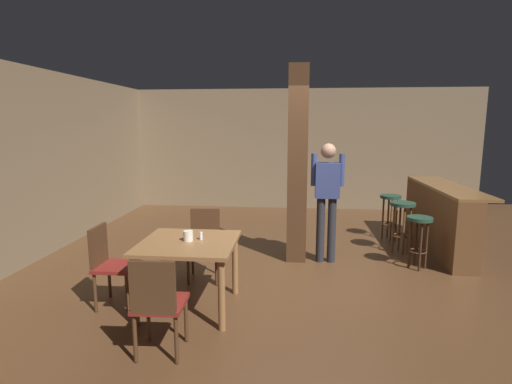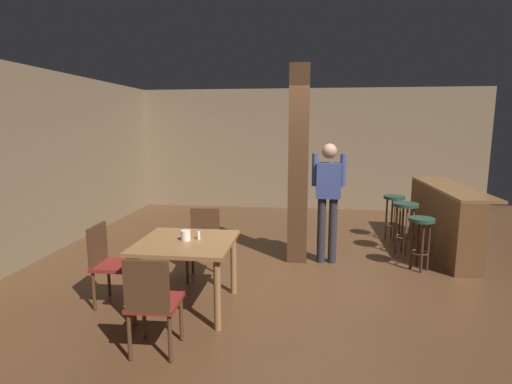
# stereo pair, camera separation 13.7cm
# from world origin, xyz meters

# --- Properties ---
(ground_plane) EXTENTS (10.80, 10.80, 0.00)m
(ground_plane) POSITION_xyz_m (0.00, 0.00, 0.00)
(ground_plane) COLOR #4C301C
(wall_back) EXTENTS (8.00, 0.10, 2.80)m
(wall_back) POSITION_xyz_m (0.00, 4.50, 1.40)
(wall_back) COLOR #756047
(wall_back) RESTS_ON ground_plane
(wall_left) EXTENTS (0.10, 9.00, 2.80)m
(wall_left) POSITION_xyz_m (-4.00, 0.00, 1.40)
(wall_left) COLOR #756047
(wall_left) RESTS_ON ground_plane
(pillar) EXTENTS (0.28, 0.28, 2.80)m
(pillar) POSITION_xyz_m (-0.16, 0.71, 1.40)
(pillar) COLOR #422816
(pillar) RESTS_ON ground_plane
(dining_table) EXTENTS (1.01, 1.01, 0.75)m
(dining_table) POSITION_xyz_m (-1.31, -1.00, 0.64)
(dining_table) COLOR brown
(dining_table) RESTS_ON ground_plane
(chair_west) EXTENTS (0.43, 0.43, 0.89)m
(chair_west) POSITION_xyz_m (-2.19, -1.01, 0.51)
(chair_west) COLOR maroon
(chair_west) RESTS_ON ground_plane
(chair_south) EXTENTS (0.44, 0.44, 0.89)m
(chair_south) POSITION_xyz_m (-1.33, -1.93, 0.51)
(chair_south) COLOR maroon
(chair_south) RESTS_ON ground_plane
(chair_north) EXTENTS (0.46, 0.46, 0.89)m
(chair_north) POSITION_xyz_m (-1.35, -0.12, 0.51)
(chair_north) COLOR maroon
(chair_north) RESTS_ON ground_plane
(napkin_cup) EXTENTS (0.10, 0.10, 0.11)m
(napkin_cup) POSITION_xyz_m (-1.32, -0.98, 0.81)
(napkin_cup) COLOR silver
(napkin_cup) RESTS_ON dining_table
(salt_shaker) EXTENTS (0.03, 0.03, 0.08)m
(salt_shaker) POSITION_xyz_m (-1.19, -0.92, 0.80)
(salt_shaker) COLOR silver
(salt_shaker) RESTS_ON dining_table
(standing_person) EXTENTS (0.47, 0.21, 1.72)m
(standing_person) POSITION_xyz_m (0.26, 0.67, 1.00)
(standing_person) COLOR navy
(standing_person) RESTS_ON ground_plane
(bar_counter) EXTENTS (0.56, 2.38, 1.03)m
(bar_counter) POSITION_xyz_m (2.09, 1.45, 0.53)
(bar_counter) COLOR brown
(bar_counter) RESTS_ON ground_plane
(bar_stool_near) EXTENTS (0.34, 0.34, 0.73)m
(bar_stool_near) POSITION_xyz_m (1.51, 0.51, 0.55)
(bar_stool_near) COLOR #1E3828
(bar_stool_near) RESTS_ON ground_plane
(bar_stool_mid) EXTENTS (0.38, 0.38, 0.80)m
(bar_stool_mid) POSITION_xyz_m (1.47, 1.21, 0.61)
(bar_stool_mid) COLOR #1E3828
(bar_stool_mid) RESTS_ON ground_plane
(bar_stool_far) EXTENTS (0.35, 0.35, 0.78)m
(bar_stool_far) POSITION_xyz_m (1.46, 1.97, 0.58)
(bar_stool_far) COLOR #1E3828
(bar_stool_far) RESTS_ON ground_plane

